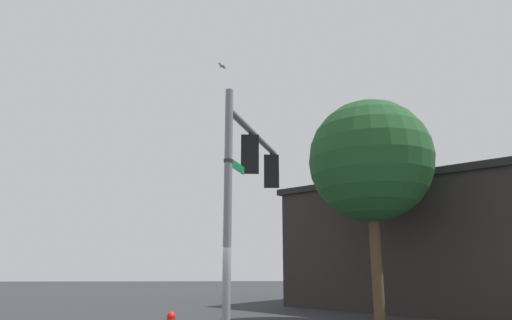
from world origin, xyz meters
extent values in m
cylinder|color=slate|center=(0.00, 0.00, 3.35)|extent=(0.21, 0.21, 6.70)
cylinder|color=slate|center=(0.81, 2.39, 6.12)|extent=(1.81, 4.85, 0.21)
cylinder|color=black|center=(0.60, 1.79, 5.93)|extent=(0.08, 0.08, 0.18)
cube|color=black|center=(0.60, 1.79, 5.31)|extent=(0.36, 0.30, 1.05)
sphere|color=#590F0F|center=(0.60, 1.98, 5.66)|extent=(0.22, 0.22, 0.22)
cube|color=black|center=(0.60, 2.00, 5.76)|extent=(0.24, 0.20, 0.03)
sphere|color=brown|center=(0.60, 1.98, 5.31)|extent=(0.22, 0.22, 0.22)
cube|color=black|center=(0.60, 2.00, 5.41)|extent=(0.24, 0.20, 0.03)
sphere|color=#1EE533|center=(0.60, 1.98, 4.96)|extent=(0.22, 0.22, 0.22)
cube|color=black|center=(0.60, 2.00, 5.06)|extent=(0.24, 0.20, 0.03)
cube|color=black|center=(0.60, 1.62, 5.31)|extent=(0.54, 0.03, 1.22)
cylinder|color=black|center=(1.45, 4.28, 5.93)|extent=(0.08, 0.08, 0.18)
cube|color=black|center=(1.45, 4.28, 5.31)|extent=(0.36, 0.30, 1.05)
sphere|color=#590F0F|center=(1.45, 4.47, 5.66)|extent=(0.22, 0.22, 0.22)
cube|color=black|center=(1.45, 4.49, 5.76)|extent=(0.24, 0.20, 0.03)
sphere|color=brown|center=(1.45, 4.47, 5.31)|extent=(0.22, 0.22, 0.22)
cube|color=black|center=(1.45, 4.49, 5.41)|extent=(0.24, 0.20, 0.03)
sphere|color=#1EE533|center=(1.45, 4.47, 4.96)|extent=(0.22, 0.22, 0.22)
cube|color=black|center=(1.45, 4.49, 5.06)|extent=(0.24, 0.20, 0.03)
cube|color=black|center=(1.45, 4.11, 5.31)|extent=(0.54, 0.03, 1.22)
cube|color=#147238|center=(0.23, 0.68, 4.72)|extent=(0.41, 1.14, 0.22)
cube|color=white|center=(0.23, 0.69, 4.72)|extent=(0.39, 1.13, 0.04)
cylinder|color=#262626|center=(0.00, 0.00, 4.72)|extent=(0.25, 0.25, 0.08)
ellipsoid|color=gray|center=(-0.44, 5.21, 9.87)|extent=(0.25, 0.23, 0.08)
cube|color=gray|center=(-0.45, 5.19, 9.88)|extent=(0.28, 0.31, 0.12)
cube|color=gray|center=(-0.42, 5.22, 9.88)|extent=(0.29, 0.32, 0.05)
cube|color=#282321|center=(9.33, 9.28, 2.79)|extent=(13.52, 13.55, 5.57)
cube|color=black|center=(11.82, 11.76, 3.06)|extent=(8.77, 8.81, 0.30)
cube|color=black|center=(9.33, 9.28, 5.72)|extent=(14.06, 14.09, 0.30)
cylinder|color=#4C3823|center=(5.35, 5.08, 2.16)|extent=(0.41, 0.41, 4.32)
sphere|color=#1E4C23|center=(5.35, 5.08, 5.98)|extent=(4.73, 4.73, 4.73)
sphere|color=red|center=(-1.54, 1.57, 0.71)|extent=(0.23, 0.23, 0.23)
camera|label=1|loc=(0.27, -10.98, 2.16)|focal=30.32mm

